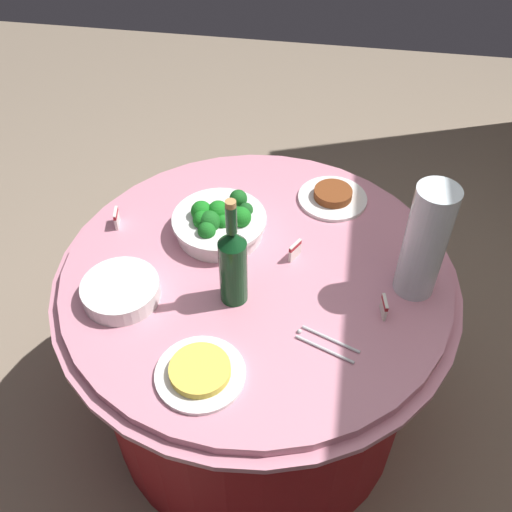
% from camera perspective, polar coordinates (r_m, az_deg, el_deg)
% --- Properties ---
extents(ground_plane, '(6.00, 6.00, 0.00)m').
position_cam_1_polar(ground_plane, '(2.26, -0.00, -14.26)').
color(ground_plane, gray).
extents(buffet_table, '(1.16, 1.16, 0.74)m').
position_cam_1_polar(buffet_table, '(1.95, -0.00, -8.64)').
color(buffet_table, maroon).
rests_on(buffet_table, ground_plane).
extents(broccoli_bowl, '(0.28, 0.28, 0.11)m').
position_cam_1_polar(broccoli_bowl, '(1.74, -3.53, 3.33)').
color(broccoli_bowl, white).
rests_on(broccoli_bowl, buffet_table).
extents(plate_stack, '(0.21, 0.21, 0.05)m').
position_cam_1_polar(plate_stack, '(1.62, -12.97, -3.30)').
color(plate_stack, white).
rests_on(plate_stack, buffet_table).
extents(wine_bottle, '(0.07, 0.07, 0.34)m').
position_cam_1_polar(wine_bottle, '(1.50, -2.25, -0.77)').
color(wine_bottle, '#0F3E1B').
rests_on(wine_bottle, buffet_table).
extents(decorative_fruit_vase, '(0.11, 0.11, 0.34)m').
position_cam_1_polar(decorative_fruit_vase, '(1.57, 15.96, 0.89)').
color(decorative_fruit_vase, silver).
rests_on(decorative_fruit_vase, buffet_table).
extents(serving_tongs, '(0.10, 0.17, 0.01)m').
position_cam_1_polar(serving_tongs, '(1.50, 6.71, -8.38)').
color(serving_tongs, silver).
rests_on(serving_tongs, buffet_table).
extents(food_plate_stir_fry, '(0.22, 0.22, 0.04)m').
position_cam_1_polar(food_plate_stir_fry, '(1.90, 7.44, 5.75)').
color(food_plate_stir_fry, white).
rests_on(food_plate_stir_fry, buffet_table).
extents(food_plate_fried_egg, '(0.22, 0.22, 0.03)m').
position_cam_1_polar(food_plate_fried_egg, '(1.44, -5.44, -11.15)').
color(food_plate_fried_egg, white).
rests_on(food_plate_fried_egg, buffet_table).
extents(label_placard_front, '(0.05, 0.02, 0.05)m').
position_cam_1_polar(label_placard_front, '(1.57, 12.31, -4.79)').
color(label_placard_front, white).
rests_on(label_placard_front, buffet_table).
extents(label_placard_mid, '(0.05, 0.02, 0.05)m').
position_cam_1_polar(label_placard_mid, '(1.83, -13.37, 3.68)').
color(label_placard_mid, white).
rests_on(label_placard_mid, buffet_table).
extents(label_placard_rear, '(0.05, 0.03, 0.05)m').
position_cam_1_polar(label_placard_rear, '(1.68, 3.81, 0.61)').
color(label_placard_rear, white).
rests_on(label_placard_rear, buffet_table).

